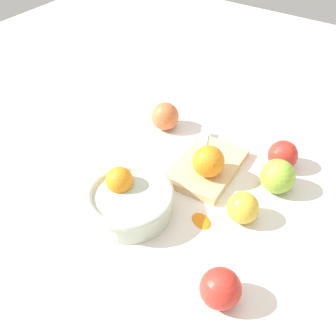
# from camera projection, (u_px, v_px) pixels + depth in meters

# --- Properties ---
(ground_plane) EXTENTS (2.40, 2.40, 0.00)m
(ground_plane) POSITION_uv_depth(u_px,v_px,m) (183.00, 195.00, 0.93)
(ground_plane) COLOR silver
(bowl) EXTENTS (0.19, 0.19, 0.10)m
(bowl) POSITION_uv_depth(u_px,v_px,m) (129.00, 200.00, 0.86)
(bowl) COLOR beige
(bowl) RESTS_ON ground_plane
(cutting_board) EXTENTS (0.22, 0.15, 0.02)m
(cutting_board) POSITION_uv_depth(u_px,v_px,m) (205.00, 166.00, 0.99)
(cutting_board) COLOR #DBB77F
(cutting_board) RESTS_ON ground_plane
(orange_on_board) EXTENTS (0.08, 0.08, 0.08)m
(orange_on_board) POSITION_uv_depth(u_px,v_px,m) (208.00, 161.00, 0.93)
(orange_on_board) COLOR orange
(orange_on_board) RESTS_ON cutting_board
(knife) EXTENTS (0.15, 0.08, 0.01)m
(knife) POSITION_uv_depth(u_px,v_px,m) (202.00, 149.00, 1.01)
(knife) COLOR silver
(knife) RESTS_ON cutting_board
(apple_front_center) EXTENTS (0.07, 0.07, 0.07)m
(apple_front_center) POSITION_uv_depth(u_px,v_px,m) (243.00, 208.00, 0.85)
(apple_front_center) COLOR gold
(apple_front_center) RESTS_ON ground_plane
(apple_back_right) EXTENTS (0.08, 0.08, 0.08)m
(apple_back_right) POSITION_uv_depth(u_px,v_px,m) (165.00, 116.00, 1.10)
(apple_back_right) COLOR #CC6638
(apple_back_right) RESTS_ON ground_plane
(apple_front_right) EXTENTS (0.07, 0.07, 0.07)m
(apple_front_right) POSITION_uv_depth(u_px,v_px,m) (283.00, 155.00, 0.98)
(apple_front_right) COLOR red
(apple_front_right) RESTS_ON ground_plane
(apple_front_left) EXTENTS (0.07, 0.07, 0.07)m
(apple_front_left) POSITION_uv_depth(u_px,v_px,m) (220.00, 288.00, 0.70)
(apple_front_left) COLOR red
(apple_front_left) RESTS_ON ground_plane
(apple_front_right_2) EXTENTS (0.08, 0.08, 0.08)m
(apple_front_right_2) POSITION_uv_depth(u_px,v_px,m) (278.00, 176.00, 0.91)
(apple_front_right_2) COLOR #8EB738
(apple_front_right_2) RESTS_ON ground_plane
(citrus_peel) EXTENTS (0.05, 0.06, 0.01)m
(citrus_peel) POSITION_uv_depth(u_px,v_px,m) (202.00, 220.00, 0.86)
(citrus_peel) COLOR orange
(citrus_peel) RESTS_ON ground_plane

